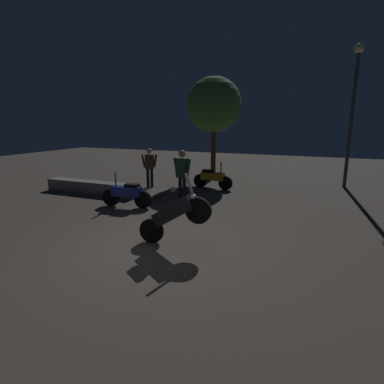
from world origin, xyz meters
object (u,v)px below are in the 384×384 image
object	(u,v)px
motorcycle_blue_parked_left	(127,194)
person_rider_beside	(182,171)
motorcycle_black_foreground	(174,213)
motorcycle_orange_parked_right	(213,178)
person_bystander_far	(149,164)
streetlamp_near	(354,100)

from	to	relation	value
motorcycle_blue_parked_left	person_rider_beside	bearing A→B (deg)	-146.85
motorcycle_black_foreground	motorcycle_orange_parked_right	distance (m)	6.02
motorcycle_orange_parked_right	motorcycle_blue_parked_left	bearing A→B (deg)	-109.10
motorcycle_orange_parked_right	motorcycle_black_foreground	bearing A→B (deg)	-74.19
motorcycle_blue_parked_left	person_rider_beside	size ratio (longest dim) A/B	0.95
motorcycle_blue_parked_left	motorcycle_orange_parked_right	size ratio (longest dim) A/B	1.00
person_bystander_far	streetlamp_near	bearing A→B (deg)	77.71
motorcycle_black_foreground	person_rider_beside	world-z (taller)	person_rider_beside
motorcycle_black_foreground	streetlamp_near	bearing A→B (deg)	63.50
motorcycle_blue_parked_left	motorcycle_orange_parked_right	bearing A→B (deg)	-122.13
person_bystander_far	motorcycle_orange_parked_right	bearing A→B (deg)	70.33
motorcycle_blue_parked_left	person_bystander_far	bearing A→B (deg)	-81.69
person_bystander_far	streetlamp_near	xyz separation A→B (m)	(7.39, 3.11, 2.51)
motorcycle_black_foreground	streetlamp_near	world-z (taller)	streetlamp_near
motorcycle_black_foreground	motorcycle_orange_parked_right	xyz separation A→B (m)	(-1.16, 5.90, -0.31)
person_bystander_far	motorcycle_blue_parked_left	bearing A→B (deg)	-18.51
motorcycle_black_foreground	motorcycle_orange_parked_right	size ratio (longest dim) A/B	1.00
motorcycle_orange_parked_right	person_bystander_far	size ratio (longest dim) A/B	1.04
person_rider_beside	motorcycle_blue_parked_left	bearing A→B (deg)	138.18
motorcycle_orange_parked_right	person_rider_beside	size ratio (longest dim) A/B	0.95
motorcycle_blue_parked_left	person_bystander_far	size ratio (longest dim) A/B	1.04
motorcycle_blue_parked_left	streetlamp_near	world-z (taller)	streetlamp_near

